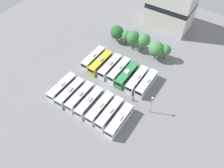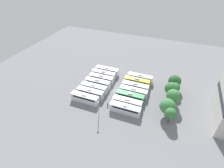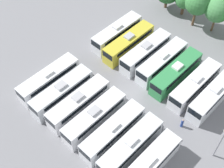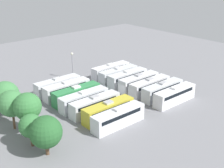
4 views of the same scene
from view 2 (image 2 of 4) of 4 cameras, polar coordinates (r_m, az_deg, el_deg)
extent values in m
plane|color=gray|center=(69.20, 0.81, -2.13)|extent=(121.72, 121.72, 0.00)
cube|color=white|center=(78.27, -1.60, 4.29)|extent=(2.45, 10.40, 3.06)
cube|color=black|center=(77.74, -1.44, 4.78)|extent=(2.49, 8.84, 0.67)
cube|color=black|center=(79.73, -5.07, 5.51)|extent=(2.16, 0.08, 1.07)
cube|color=white|center=(77.38, -1.62, 5.36)|extent=(1.20, 1.60, 0.35)
cube|color=silver|center=(75.76, -2.75, 3.06)|extent=(2.45, 10.40, 3.06)
cube|color=black|center=(75.21, -2.59, 3.56)|extent=(2.49, 8.84, 0.67)
cube|color=black|center=(77.27, -6.31, 4.34)|extent=(2.16, 0.08, 1.07)
cube|color=#B2B2B7|center=(74.84, -2.79, 4.15)|extent=(1.20, 1.60, 0.35)
cube|color=silver|center=(73.16, -3.55, 1.69)|extent=(2.45, 10.40, 3.06)
cube|color=black|center=(72.59, -3.38, 2.19)|extent=(2.49, 8.84, 0.67)
cube|color=black|center=(74.70, -7.21, 3.03)|extent=(2.16, 0.08, 1.07)
cube|color=#B2B2B7|center=(72.20, -3.60, 2.80)|extent=(1.20, 1.60, 0.35)
cube|color=silver|center=(70.71, -4.74, 0.24)|extent=(2.45, 10.40, 3.06)
cube|color=black|center=(70.12, -4.58, 0.76)|extent=(2.49, 8.84, 0.67)
cube|color=black|center=(72.31, -8.50, 1.67)|extent=(2.16, 0.08, 1.07)
cube|color=#B2B2B7|center=(69.72, -4.81, 1.38)|extent=(1.20, 1.60, 0.35)
cube|color=silver|center=(68.21, -5.90, -1.37)|extent=(2.45, 10.40, 3.06)
cube|color=black|center=(67.60, -5.74, -0.85)|extent=(2.49, 8.84, 0.67)
cube|color=black|center=(69.87, -9.76, 0.14)|extent=(2.16, 0.08, 1.07)
cube|color=white|center=(67.19, -5.98, -0.22)|extent=(1.20, 1.60, 0.35)
cube|color=silver|center=(66.03, -7.12, -2.95)|extent=(2.45, 10.40, 3.06)
cube|color=black|center=(65.40, -6.97, -2.43)|extent=(2.49, 8.84, 0.67)
cube|color=black|center=(67.73, -11.07, -1.35)|extent=(2.16, 0.08, 1.07)
cube|color=silver|center=(64.97, -7.23, -1.78)|extent=(1.20, 1.60, 0.35)
cube|color=white|center=(64.03, -8.85, -4.60)|extent=(2.45, 10.40, 3.06)
cube|color=black|center=(63.37, -8.72, -4.09)|extent=(2.49, 8.84, 0.67)
cube|color=black|center=(65.82, -12.88, -2.91)|extent=(2.16, 0.08, 1.07)
cube|color=white|center=(62.93, -9.00, -3.43)|extent=(1.20, 1.60, 0.35)
cube|color=silver|center=(74.38, 9.10, 1.89)|extent=(2.45, 10.40, 3.06)
cube|color=black|center=(73.87, 9.35, 2.39)|extent=(2.49, 8.84, 0.67)
cube|color=black|center=(74.87, 5.31, 3.26)|extent=(2.16, 0.08, 1.07)
cube|color=silver|center=(73.44, 9.22, 2.99)|extent=(1.20, 1.60, 0.35)
cube|color=gold|center=(71.86, 8.10, 0.63)|extent=(2.45, 10.40, 3.06)
cube|color=black|center=(71.33, 8.35, 1.14)|extent=(2.49, 8.84, 0.67)
cube|color=black|center=(72.40, 4.19, 2.05)|extent=(2.16, 0.08, 1.07)
cube|color=#B2B2B7|center=(70.89, 8.21, 1.75)|extent=(1.20, 1.60, 0.35)
cube|color=silver|center=(69.05, 7.62, -0.99)|extent=(2.45, 10.40, 3.06)
cube|color=black|center=(68.50, 7.89, -0.48)|extent=(2.49, 8.84, 0.67)
cube|color=black|center=(69.59, 3.56, 0.50)|extent=(2.16, 0.08, 1.07)
cube|color=#B2B2B7|center=(68.03, 7.74, 0.15)|extent=(1.20, 1.60, 0.35)
cube|color=silver|center=(66.47, 7.00, -2.63)|extent=(2.45, 10.40, 3.06)
cube|color=black|center=(65.91, 7.27, -2.11)|extent=(2.49, 8.84, 0.67)
cube|color=black|center=(67.02, 2.79, -1.06)|extent=(2.16, 0.08, 1.07)
cube|color=white|center=(65.42, 7.11, -1.46)|extent=(1.20, 1.60, 0.35)
cube|color=#338C4C|center=(64.20, 5.89, -4.18)|extent=(2.45, 10.40, 3.06)
cube|color=black|center=(63.61, 6.16, -3.65)|extent=(2.49, 8.84, 0.67)
cube|color=black|center=(64.80, 1.54, -2.55)|extent=(2.16, 0.08, 1.07)
cube|color=white|center=(63.11, 5.99, -3.00)|extent=(1.20, 1.60, 0.35)
cube|color=white|center=(61.63, 4.97, -6.17)|extent=(2.45, 10.40, 3.06)
cube|color=black|center=(61.02, 5.24, -5.64)|extent=(2.49, 8.84, 0.67)
cube|color=black|center=(62.26, 0.44, -4.44)|extent=(2.16, 0.08, 1.07)
cube|color=silver|center=(60.50, 5.05, -4.97)|extent=(1.20, 1.60, 0.35)
cube|color=silver|center=(59.38, 4.30, -8.13)|extent=(2.45, 10.40, 3.06)
cube|color=black|center=(58.74, 4.58, -7.61)|extent=(2.49, 8.84, 0.67)
cube|color=black|center=(60.01, -0.41, -6.32)|extent=(2.16, 0.08, 1.07)
cube|color=silver|center=(58.20, 4.37, -6.93)|extent=(1.20, 1.60, 0.35)
cylinder|color=navy|center=(62.03, -1.42, -6.70)|extent=(0.36, 0.36, 1.41)
sphere|color=tan|center=(61.47, -1.43, -6.14)|extent=(0.24, 0.24, 0.24)
cylinder|color=gray|center=(56.88, -4.44, -8.43)|extent=(0.20, 0.20, 6.15)
sphere|color=#EAE5C6|center=(54.64, -4.60, -6.01)|extent=(0.60, 0.60, 0.60)
cylinder|color=brown|center=(73.51, 19.35, -0.88)|extent=(0.54, 0.54, 2.08)
sphere|color=#28602D|center=(71.99, 19.78, 0.86)|extent=(4.85, 4.85, 4.85)
cylinder|color=brown|center=(70.55, 19.48, -2.60)|extent=(0.56, 0.56, 2.17)
sphere|color=#387A3D|center=(69.17, 19.87, -1.06)|extent=(3.71, 3.71, 3.71)
cylinder|color=brown|center=(67.42, 18.21, -3.62)|extent=(0.47, 0.47, 3.48)
sphere|color=#387A3D|center=(65.44, 18.75, -1.37)|extent=(4.55, 4.55, 4.55)
cylinder|color=brown|center=(64.86, 18.80, -5.79)|extent=(0.39, 0.39, 3.13)
sphere|color=#428447|center=(62.89, 19.35, -3.64)|extent=(4.57, 4.57, 4.57)
cylinder|color=brown|center=(61.04, 17.14, -8.97)|extent=(0.55, 0.55, 2.44)
sphere|color=#428447|center=(59.04, 17.65, -6.92)|extent=(5.05, 5.05, 5.05)
cylinder|color=brown|center=(58.90, 18.02, -10.92)|extent=(0.50, 0.50, 2.91)
sphere|color=#387A3D|center=(57.03, 18.52, -9.07)|extent=(3.53, 3.53, 3.53)
camera|label=1|loc=(59.09, -52.25, 32.85)|focal=35.00mm
camera|label=3|loc=(53.21, -34.56, 25.86)|focal=50.00mm
camera|label=4|loc=(99.77, 35.85, 20.53)|focal=50.00mm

